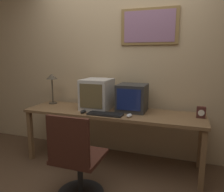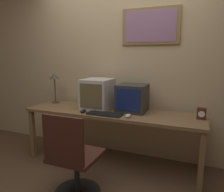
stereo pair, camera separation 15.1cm
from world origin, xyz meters
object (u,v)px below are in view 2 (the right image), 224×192
at_px(desk_clock, 201,114).
at_px(monitor_right, 132,98).
at_px(office_chair, 73,162).
at_px(desk_lamp, 55,80).
at_px(mouse_far_corner, 83,111).
at_px(mouse_near_keyboard, 128,116).
at_px(monitor_left, 98,94).
at_px(keyboard_main, 105,114).

bearing_deg(desk_clock, monitor_right, 176.67).
bearing_deg(office_chair, desk_lamp, 133.28).
relative_size(mouse_far_corner, desk_clock, 0.83).
bearing_deg(mouse_near_keyboard, desk_lamp, 165.58).
distance_m(desk_lamp, office_chair, 1.50).
bearing_deg(office_chair, mouse_far_corner, 110.54).
xyz_separation_m(desk_clock, desk_lamp, (-2.07, 0.09, 0.29)).
bearing_deg(mouse_near_keyboard, monitor_right, 98.11).
relative_size(monitor_left, mouse_near_keyboard, 3.67).
bearing_deg(desk_clock, desk_lamp, 177.65).
relative_size(mouse_near_keyboard, mouse_far_corner, 1.03).
bearing_deg(monitor_left, office_chair, -80.36).
relative_size(desk_clock, desk_lamp, 0.30).
bearing_deg(desk_lamp, keyboard_main, -18.99).
bearing_deg(desk_clock, mouse_near_keyboard, -163.06).
xyz_separation_m(desk_lamp, office_chair, (0.91, -0.97, -0.69)).
bearing_deg(desk_lamp, mouse_near_keyboard, -14.42).
height_order(monitor_right, desk_clock, monitor_right).
bearing_deg(desk_clock, monitor_left, 179.85).
distance_m(desk_clock, desk_lamp, 2.09).
bearing_deg(mouse_near_keyboard, office_chair, -119.62).
height_order(monitor_right, mouse_far_corner, monitor_right).
distance_m(monitor_left, mouse_far_corner, 0.33).
height_order(mouse_near_keyboard, mouse_far_corner, mouse_near_keyboard).
height_order(keyboard_main, mouse_near_keyboard, mouse_near_keyboard).
relative_size(desk_clock, office_chair, 0.15).
xyz_separation_m(monitor_left, keyboard_main, (0.21, -0.25, -0.19)).
bearing_deg(office_chair, monitor_left, 99.64).
relative_size(monitor_right, keyboard_main, 0.85).
bearing_deg(mouse_near_keyboard, keyboard_main, -178.57).
bearing_deg(desk_lamp, office_chair, -46.72).
distance_m(monitor_right, office_chair, 1.11).
bearing_deg(mouse_far_corner, desk_clock, 10.50).
relative_size(mouse_near_keyboard, desk_clock, 0.85).
distance_m(mouse_near_keyboard, mouse_far_corner, 0.60).
height_order(keyboard_main, mouse_far_corner, mouse_far_corner).
xyz_separation_m(monitor_left, desk_clock, (1.31, -0.00, -0.14)).
bearing_deg(keyboard_main, office_chair, -95.74).
xyz_separation_m(keyboard_main, office_chair, (-0.06, -0.63, -0.35)).
xyz_separation_m(monitor_left, monitor_right, (0.47, 0.05, -0.03)).
xyz_separation_m(monitor_left, mouse_far_corner, (-0.08, -0.26, -0.18)).
xyz_separation_m(monitor_right, desk_lamp, (-1.23, 0.04, 0.18)).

